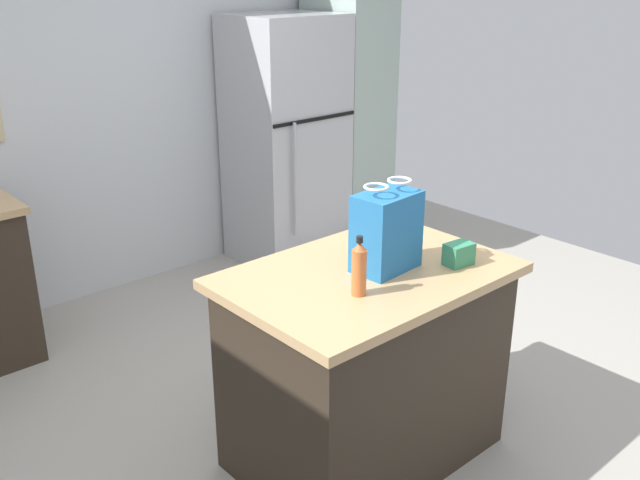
{
  "coord_description": "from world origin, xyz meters",
  "views": [
    {
      "loc": [
        -1.82,
        -2.1,
        2.1
      ],
      "look_at": [
        0.11,
        0.08,
        0.96
      ],
      "focal_mm": 39.82,
      "sensor_mm": 36.0,
      "label": 1
    }
  ],
  "objects_px": {
    "tall_cabinet": "(348,106)",
    "shopping_bag": "(386,231)",
    "refrigerator": "(286,142)",
    "kitchen_island": "(365,365)",
    "small_box": "(459,254)",
    "bottle": "(359,269)",
    "ear_defenders": "(388,236)"
  },
  "relations": [
    {
      "from": "kitchen_island",
      "to": "refrigerator",
      "type": "height_order",
      "value": "refrigerator"
    },
    {
      "from": "tall_cabinet",
      "to": "small_box",
      "type": "xyz_separation_m",
      "value": [
        -1.54,
        -2.28,
        -0.11
      ]
    },
    {
      "from": "refrigerator",
      "to": "bottle",
      "type": "distance_m",
      "value": 2.64
    },
    {
      "from": "bottle",
      "to": "kitchen_island",
      "type": "bearing_deg",
      "value": 35.69
    },
    {
      "from": "tall_cabinet",
      "to": "refrigerator",
      "type": "bearing_deg",
      "value": -179.98
    },
    {
      "from": "refrigerator",
      "to": "tall_cabinet",
      "type": "bearing_deg",
      "value": 0.02
    },
    {
      "from": "kitchen_island",
      "to": "refrigerator",
      "type": "distance_m",
      "value": 2.46
    },
    {
      "from": "tall_cabinet",
      "to": "small_box",
      "type": "bearing_deg",
      "value": -123.93
    },
    {
      "from": "bottle",
      "to": "ear_defenders",
      "type": "xyz_separation_m",
      "value": [
        0.5,
        0.32,
        -0.09
      ]
    },
    {
      "from": "kitchen_island",
      "to": "small_box",
      "type": "distance_m",
      "value": 0.64
    },
    {
      "from": "refrigerator",
      "to": "small_box",
      "type": "bearing_deg",
      "value": -111.77
    },
    {
      "from": "kitchen_island",
      "to": "refrigerator",
      "type": "xyz_separation_m",
      "value": [
        1.24,
        2.08,
        0.43
      ]
    },
    {
      "from": "shopping_bag",
      "to": "small_box",
      "type": "bearing_deg",
      "value": -33.96
    },
    {
      "from": "tall_cabinet",
      "to": "bottle",
      "type": "distance_m",
      "value": 3.02
    },
    {
      "from": "ear_defenders",
      "to": "shopping_bag",
      "type": "bearing_deg",
      "value": -138.72
    },
    {
      "from": "tall_cabinet",
      "to": "ear_defenders",
      "type": "height_order",
      "value": "tall_cabinet"
    },
    {
      "from": "ear_defenders",
      "to": "refrigerator",
      "type": "bearing_deg",
      "value": 63.82
    },
    {
      "from": "tall_cabinet",
      "to": "shopping_bag",
      "type": "height_order",
      "value": "tall_cabinet"
    },
    {
      "from": "tall_cabinet",
      "to": "small_box",
      "type": "distance_m",
      "value": 2.75
    },
    {
      "from": "tall_cabinet",
      "to": "bottle",
      "type": "relative_size",
      "value": 8.93
    },
    {
      "from": "small_box",
      "to": "bottle",
      "type": "height_order",
      "value": "bottle"
    },
    {
      "from": "refrigerator",
      "to": "tall_cabinet",
      "type": "relative_size",
      "value": 0.83
    },
    {
      "from": "tall_cabinet",
      "to": "small_box",
      "type": "relative_size",
      "value": 17.9
    },
    {
      "from": "kitchen_island",
      "to": "tall_cabinet",
      "type": "xyz_separation_m",
      "value": [
        1.87,
        2.08,
        0.61
      ]
    },
    {
      "from": "small_box",
      "to": "ear_defenders",
      "type": "xyz_separation_m",
      "value": [
        -0.02,
        0.39,
        -0.03
      ]
    },
    {
      "from": "kitchen_island",
      "to": "refrigerator",
      "type": "bearing_deg",
      "value": 59.06
    },
    {
      "from": "ear_defenders",
      "to": "kitchen_island",
      "type": "bearing_deg",
      "value": -149.7
    },
    {
      "from": "refrigerator",
      "to": "small_box",
      "type": "xyz_separation_m",
      "value": [
        -0.91,
        -2.28,
        0.07
      ]
    },
    {
      "from": "refrigerator",
      "to": "ear_defenders",
      "type": "distance_m",
      "value": 2.11
    },
    {
      "from": "shopping_bag",
      "to": "bottle",
      "type": "xyz_separation_m",
      "value": [
        -0.26,
        -0.1,
        -0.06
      ]
    },
    {
      "from": "shopping_bag",
      "to": "small_box",
      "type": "relative_size",
      "value": 3.13
    },
    {
      "from": "bottle",
      "to": "small_box",
      "type": "bearing_deg",
      "value": -7.92
    }
  ]
}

